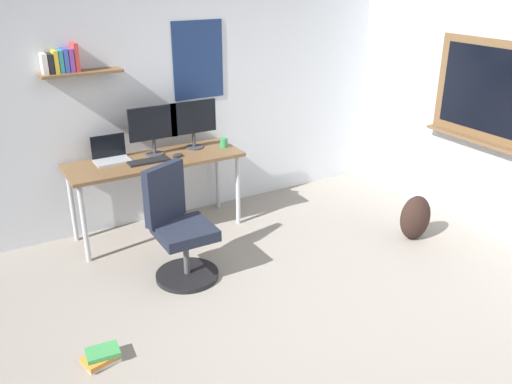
# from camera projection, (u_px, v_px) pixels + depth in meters

# --- Properties ---
(ground_plane) EXTENTS (5.20, 5.20, 0.00)m
(ground_plane) POSITION_uv_depth(u_px,v_px,m) (312.00, 339.00, 3.73)
(ground_plane) COLOR gray
(ground_plane) RESTS_ON ground
(wall_back) EXTENTS (5.00, 0.30, 2.60)m
(wall_back) POSITION_uv_depth(u_px,v_px,m) (169.00, 88.00, 5.17)
(wall_back) COLOR silver
(wall_back) RESTS_ON ground
(desk) EXTENTS (1.61, 0.57, 0.75)m
(desk) POSITION_uv_depth(u_px,v_px,m) (155.00, 166.00, 4.98)
(desk) COLOR brown
(desk) RESTS_ON ground
(office_chair) EXTENTS (0.54, 0.56, 0.95)m
(office_chair) POSITION_uv_depth(u_px,v_px,m) (179.00, 231.00, 4.35)
(office_chair) COLOR black
(office_chair) RESTS_ON ground
(laptop) EXTENTS (0.31, 0.21, 0.23)m
(laptop) POSITION_uv_depth(u_px,v_px,m) (111.00, 155.00, 4.87)
(laptop) COLOR #ADAFB5
(laptop) RESTS_ON desk
(monitor_primary) EXTENTS (0.46, 0.17, 0.46)m
(monitor_primary) POSITION_uv_depth(u_px,v_px,m) (153.00, 127.00, 4.94)
(monitor_primary) COLOR #38383D
(monitor_primary) RESTS_ON desk
(monitor_secondary) EXTENTS (0.46, 0.17, 0.46)m
(monitor_secondary) POSITION_uv_depth(u_px,v_px,m) (193.00, 121.00, 5.12)
(monitor_secondary) COLOR #38383D
(monitor_secondary) RESTS_ON desk
(keyboard) EXTENTS (0.37, 0.13, 0.02)m
(keyboard) POSITION_uv_depth(u_px,v_px,m) (149.00, 161.00, 4.85)
(keyboard) COLOR black
(keyboard) RESTS_ON desk
(computer_mouse) EXTENTS (0.10, 0.06, 0.03)m
(computer_mouse) POSITION_uv_depth(u_px,v_px,m) (178.00, 155.00, 4.98)
(computer_mouse) COLOR #262628
(computer_mouse) RESTS_ON desk
(coffee_mug) EXTENTS (0.08, 0.08, 0.09)m
(coffee_mug) POSITION_uv_depth(u_px,v_px,m) (224.00, 143.00, 5.24)
(coffee_mug) COLOR #338C4C
(coffee_mug) RESTS_ON desk
(backpack) EXTENTS (0.32, 0.22, 0.43)m
(backpack) POSITION_uv_depth(u_px,v_px,m) (415.00, 218.00, 5.03)
(backpack) COLOR black
(backpack) RESTS_ON ground
(book_stack_on_floor) EXTENTS (0.26, 0.20, 0.09)m
(book_stack_on_floor) POSITION_uv_depth(u_px,v_px,m) (101.00, 357.00, 3.50)
(book_stack_on_floor) COLOR silver
(book_stack_on_floor) RESTS_ON ground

